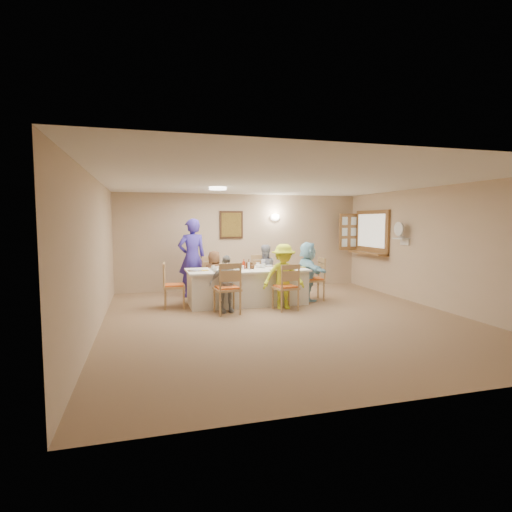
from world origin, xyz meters
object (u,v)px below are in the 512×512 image
object	(u,v)px
chair_front_left	(227,288)
diner_front_right	(284,277)
diner_right_end	(308,271)
chair_left_end	(174,285)
chair_right_end	(313,279)
diner_back_right	(264,271)
dining_table	(247,286)
diner_front_left	(226,284)
chair_back_right	(263,275)
desk_fan	(400,232)
diner_back_left	(214,275)
condiment_ketchup	(244,264)
chair_back_left	(214,277)
serving_hatch	(372,233)
caregiver	(192,258)
chair_front_right	(285,287)

from	to	relation	value
chair_front_left	diner_front_right	size ratio (longest dim) A/B	0.76
diner_front_right	diner_right_end	bearing A→B (deg)	43.81
chair_front_left	chair_left_end	xyz separation A→B (m)	(-0.95, 0.80, -0.03)
chair_right_end	diner_back_right	world-z (taller)	diner_back_right
dining_table	chair_front_left	size ratio (longest dim) A/B	2.55
diner_front_left	dining_table	bearing A→B (deg)	42.83
chair_back_right	diner_front_left	world-z (taller)	diner_front_left
desk_fan	diner_back_left	bearing A→B (deg)	164.26
condiment_ketchup	diner_right_end	bearing A→B (deg)	-1.87
chair_right_end	diner_back_right	xyz separation A→B (m)	(-0.95, 0.68, 0.13)
chair_back_left	diner_front_left	xyz separation A→B (m)	(0.00, -1.48, 0.08)
chair_back_left	diner_front_right	bearing A→B (deg)	-59.72
serving_hatch	chair_back_left	world-z (taller)	serving_hatch
chair_right_end	caregiver	distance (m)	2.88
diner_front_left	condiment_ketchup	size ratio (longest dim) A/B	5.31
diner_back_right	chair_right_end	bearing A→B (deg)	143.48
dining_table	chair_front_left	world-z (taller)	chair_front_left
chair_front_left	condiment_ketchup	bearing A→B (deg)	-128.36
caregiver	diner_front_left	bearing A→B (deg)	93.34
chair_front_right	diner_right_end	world-z (taller)	diner_right_end
desk_fan	diner_front_left	xyz separation A→B (m)	(-4.07, -0.21, -0.98)
chair_right_end	diner_back_left	bearing A→B (deg)	-102.78
chair_front_left	chair_front_right	size ratio (longest dim) A/B	1.06
diner_front_left	diner_front_right	distance (m)	1.20
serving_hatch	chair_back_left	distance (m)	4.30
chair_front_right	chair_right_end	xyz separation A→B (m)	(0.95, 0.80, 0.01)
chair_back_left	chair_front_right	xyz separation A→B (m)	(1.20, -1.60, -0.01)
caregiver	desk_fan	bearing A→B (deg)	149.84
chair_right_end	chair_front_right	bearing A→B (deg)	-45.12
desk_fan	chair_back_left	xyz separation A→B (m)	(-4.07, 1.27, -1.06)
chair_back_left	serving_hatch	bearing A→B (deg)	-7.63
desk_fan	chair_left_end	world-z (taller)	desk_fan
chair_back_left	chair_left_end	world-z (taller)	chair_back_left
diner_front_right	diner_right_end	size ratio (longest dim) A/B	1.00
diner_back_left	caregiver	world-z (taller)	caregiver
chair_back_left	diner_front_left	world-z (taller)	diner_front_left
dining_table	chair_left_end	size ratio (longest dim) A/B	2.73
chair_right_end	diner_front_right	size ratio (longest dim) A/B	0.73
chair_left_end	caregiver	bearing A→B (deg)	-19.14
chair_front_right	chair_right_end	distance (m)	1.24
diner_front_left	caregiver	bearing A→B (deg)	98.07
chair_back_left	chair_front_left	distance (m)	1.60
serving_hatch	diner_right_end	world-z (taller)	serving_hatch
chair_back_right	serving_hatch	bearing A→B (deg)	-7.88
chair_front_left	diner_back_left	bearing A→B (deg)	-95.90
dining_table	chair_right_end	world-z (taller)	chair_right_end
chair_front_right	diner_front_left	size ratio (longest dim) A/B	0.84
diner_front_left	diner_front_right	size ratio (longest dim) A/B	0.85
chair_back_left	diner_front_left	bearing A→B (deg)	-98.76
chair_left_end	diner_back_right	distance (m)	2.26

